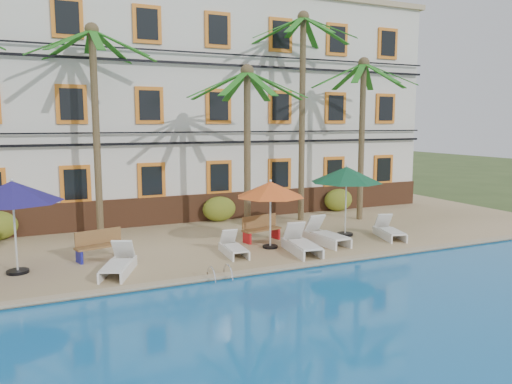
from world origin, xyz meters
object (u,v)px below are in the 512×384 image
palm_c (247,124)px  lounger_d (301,244)px  umbrella_green (346,175)px  lounger_c (233,247)px  palm_d (302,89)px  palm_e (362,115)px  bench_right (260,228)px  bench_left (99,245)px  umbrella_blue (12,192)px  lounger_b (119,264)px  pool_ladder (220,278)px  lounger_e (325,235)px  lounger_f (389,231)px  umbrella_red (270,190)px  palm_b (95,101)px

palm_c → lounger_d: (0.59, -3.14, -3.94)m
umbrella_green → lounger_c: (-4.98, -0.86, -2.08)m
palm_d → lounger_c: palm_d is taller
palm_e → bench_right: palm_e is taller
palm_e → bench_left: (-11.51, -2.02, -4.17)m
palm_c → umbrella_blue: 8.39m
palm_d → lounger_b: 11.36m
lounger_c → palm_d: bearing=40.7°
pool_ladder → lounger_d: bearing=22.9°
palm_c → bench_right: palm_c is taller
bench_left → lounger_e: bearing=-9.0°
palm_c → bench_left: bearing=-168.5°
lounger_c → lounger_f: lounger_f is taller
umbrella_red → umbrella_green: umbrella_green is taller
umbrella_blue → lounger_d: bearing=-9.3°
umbrella_red → lounger_e: (2.07, -0.26, -1.72)m
umbrella_green → lounger_d: umbrella_green is taller
umbrella_red → bench_right: (0.14, 1.10, -1.56)m
palm_e → umbrella_red: bearing=-153.3°
pool_ladder → palm_b: bearing=109.9°
palm_b → lounger_d: palm_b is taller
palm_b → lounger_f: size_ratio=4.13×
lounger_c → pool_ladder: size_ratio=2.25×
palm_c → palm_d: (3.39, 1.82, 1.47)m
bench_right → pool_ladder: (-2.91, -3.58, -0.47)m
lounger_c → umbrella_green: bearing=9.8°
lounger_d → palm_b: bearing=138.7°
lounger_c → lounger_d: size_ratio=0.80×
palm_e → lounger_b: 12.62m
umbrella_blue → bench_right: umbrella_blue is taller
lounger_c → bench_right: (1.64, 1.42, 0.22)m
umbrella_green → pool_ladder: bearing=-154.2°
palm_e → umbrella_red: (-5.92, -2.98, -2.61)m
palm_b → pool_ladder: (2.37, -6.53, -5.07)m
palm_d → lounger_d: (-2.80, -4.97, -5.41)m
palm_d → umbrella_green: bearing=-89.6°
palm_d → bench_left: size_ratio=5.72×
palm_c → umbrella_green: palm_c is taller
lounger_c → lounger_d: lounger_d is taller
palm_c → lounger_e: (2.01, -2.37, -3.94)m
bench_left → pool_ladder: (2.82, -3.44, -0.47)m
lounger_f → pool_ladder: (-7.51, -1.98, -0.27)m
palm_d → lounger_f: (1.29, -4.44, -5.45)m
lounger_e → pool_ladder: lounger_e is taller
umbrella_red → lounger_e: umbrella_red is taller
lounger_c → lounger_b: bearing=-171.4°
palm_b → pool_ladder: palm_b is taller
bench_left → bench_right: (5.73, 0.14, 0.00)m
pool_ladder → bench_right: bearing=50.9°
lounger_e → bench_right: (-1.93, 1.36, 0.16)m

